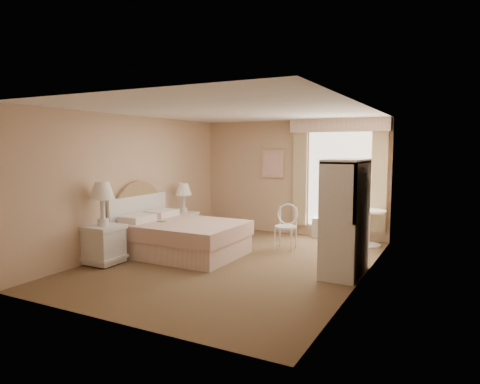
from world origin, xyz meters
The scene contains 9 objects.
room centered at (0.00, 0.00, 1.25)m, with size 4.21×5.51×2.51m.
window centered at (1.05, 2.65, 1.34)m, with size 2.05×0.22×2.51m.
framed_art centered at (-0.45, 2.71, 1.55)m, with size 0.52×0.04×0.62m.
bed centered at (-1.12, 0.06, 0.34)m, with size 2.08×1.57×1.39m.
nightstand_near centered at (-1.84, -1.05, 0.51)m, with size 0.56×0.56×1.35m.
nightstand_far centered at (-1.84, 1.23, 0.43)m, with size 0.47×0.47×1.15m.
round_table centered at (1.75, 2.31, 0.47)m, with size 0.67×0.67×0.71m.
cafe_chair centered at (0.43, 1.34, 0.50)m, with size 0.45×0.45×0.85m.
armoire centered at (1.81, 0.23, 0.72)m, with size 0.52×1.05×1.74m.
Camera 1 is at (3.33, -6.12, 1.92)m, focal length 32.00 mm.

